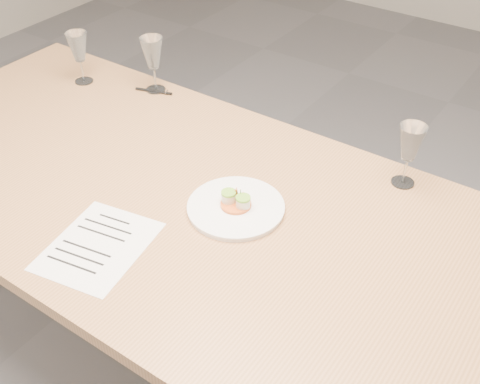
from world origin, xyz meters
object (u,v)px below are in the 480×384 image
Objects in this scene: wine_glass_1 at (152,54)px; wine_glass_0 at (78,48)px; wine_glass_2 at (410,144)px; recipe_sheet at (98,246)px; dinner_plate at (236,207)px; dining_table at (215,228)px; ballpoint_pen at (154,91)px.

wine_glass_0 is at bearing -158.44° from wine_glass_1.
wine_glass_2 is at bearing -0.92° from wine_glass_1.
wine_glass_2 is (1.23, 0.09, 0.00)m from wine_glass_0.
wine_glass_1 reaches higher than recipe_sheet.
dinner_plate is 1.40× the size of wine_glass_2.
wine_glass_1 is (-0.59, 0.43, 0.21)m from dining_table.
wine_glass_1 is (0.26, 0.10, 0.01)m from wine_glass_0.
dinner_plate is 0.95m from wine_glass_0.
wine_glass_0 is (-0.27, -0.09, 0.13)m from ballpoint_pen.
dining_table is 12.46× the size of wine_glass_2.
dining_table is 0.93m from wine_glass_0.
wine_glass_1 is 0.96m from wine_glass_2.
wine_glass_1 is at bearing 110.68° from recipe_sheet.
wine_glass_1 is at bearing 143.97° from dining_table.
wine_glass_1 is at bearing 21.56° from wine_glass_0.
ballpoint_pen is 0.14m from wine_glass_1.
dining_table is 11.90× the size of wine_glass_1.
wine_glass_0 is (-0.90, 0.29, 0.12)m from dinner_plate.
wine_glass_0 is at bearing 128.28° from recipe_sheet.
wine_glass_1 reaches higher than dining_table.
ballpoint_pen is (-0.63, 0.38, -0.01)m from dinner_plate.
dinner_plate is at bearing -31.82° from wine_glass_1.
recipe_sheet is 1.72× the size of wine_glass_2.
recipe_sheet is at bearing -41.47° from wine_glass_0.
wine_glass_0 is (-0.85, 0.32, 0.20)m from dining_table.
dining_table is at bearing -147.80° from dinner_plate.
recipe_sheet is 1.72× the size of wine_glass_0.
recipe_sheet is at bearing -76.66° from ballpoint_pen.
ballpoint_pen is (-0.42, 0.70, 0.00)m from recipe_sheet.
dinner_plate is 0.81× the size of recipe_sheet.
wine_glass_2 is at bearing 42.32° from recipe_sheet.
ballpoint_pen is at bearing 144.80° from dining_table.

